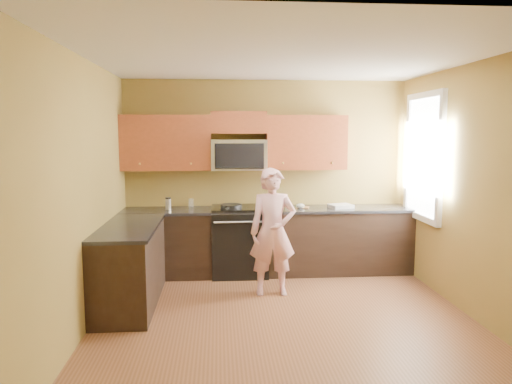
{
  "coord_description": "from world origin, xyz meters",
  "views": [
    {
      "loc": [
        -0.68,
        -4.79,
        1.96
      ],
      "look_at": [
        -0.2,
        1.3,
        1.2
      ],
      "focal_mm": 33.41,
      "sensor_mm": 36.0,
      "label": 1
    }
  ],
  "objects": [
    {
      "name": "upper_cab_left",
      "position": [
        -1.39,
        1.83,
        1.45
      ],
      "size": [
        1.22,
        0.33,
        0.75
      ],
      "primitive_type": null,
      "color": "brown",
      "rests_on": "wall_back"
    },
    {
      "name": "cabinet_left_run",
      "position": [
        -1.7,
        0.6,
        0.44
      ],
      "size": [
        0.6,
        1.6,
        0.88
      ],
      "primitive_type": "cube",
      "color": "black",
      "rests_on": "floor"
    },
    {
      "name": "cabinet_back_run",
      "position": [
        0.0,
        1.7,
        0.44
      ],
      "size": [
        4.0,
        0.6,
        0.88
      ],
      "primitive_type": "cube",
      "color": "black",
      "rests_on": "floor"
    },
    {
      "name": "woman",
      "position": [
        -0.03,
        0.82,
        0.77
      ],
      "size": [
        0.56,
        0.37,
        1.54
      ],
      "primitive_type": "imported",
      "rotation": [
        0.0,
        0.0,
        0.0
      ],
      "color": "pink",
      "rests_on": "floor"
    },
    {
      "name": "ceiling",
      "position": [
        0.0,
        0.0,
        2.7
      ],
      "size": [
        4.0,
        4.0,
        0.0
      ],
      "primitive_type": "plane",
      "rotation": [
        3.14,
        0.0,
        0.0
      ],
      "color": "white",
      "rests_on": "ground"
    },
    {
      "name": "frying_pan",
      "position": [
        -0.52,
        1.51,
        0.95
      ],
      "size": [
        0.41,
        0.56,
        0.07
      ],
      "primitive_type": null,
      "rotation": [
        0.0,
        0.0,
        -0.26
      ],
      "color": "black",
      "rests_on": "stove"
    },
    {
      "name": "butter_tub",
      "position": [
        0.11,
        1.53,
        0.92
      ],
      "size": [
        0.13,
        0.13,
        0.09
      ],
      "primitive_type": null,
      "rotation": [
        0.0,
        0.0,
        0.06
      ],
      "color": "yellow",
      "rests_on": "countertop_back"
    },
    {
      "name": "napkin_a",
      "position": [
        0.0,
        1.45,
        0.95
      ],
      "size": [
        0.14,
        0.14,
        0.06
      ],
      "primitive_type": "ellipsoid",
      "rotation": [
        0.0,
        0.0,
        -0.27
      ],
      "color": "silver",
      "rests_on": "countertop_back"
    },
    {
      "name": "microwave",
      "position": [
        -0.4,
        1.8,
        1.45
      ],
      "size": [
        0.76,
        0.4,
        0.42
      ],
      "primitive_type": null,
      "color": "silver",
      "rests_on": "wall_back"
    },
    {
      "name": "wall_left",
      "position": [
        -2.0,
        0.0,
        1.35
      ],
      "size": [
        0.0,
        4.0,
        4.0
      ],
      "primitive_type": "plane",
      "rotation": [
        1.57,
        0.0,
        1.57
      ],
      "color": "olive",
      "rests_on": "ground"
    },
    {
      "name": "floor",
      "position": [
        0.0,
        0.0,
        0.0
      ],
      "size": [
        4.0,
        4.0,
        0.0
      ],
      "primitive_type": "plane",
      "color": "brown",
      "rests_on": "ground"
    },
    {
      "name": "dish_towel",
      "position": [
        1.02,
        1.66,
        0.95
      ],
      "size": [
        0.35,
        0.31,
        0.05
      ],
      "primitive_type": "cube",
      "rotation": [
        0.0,
        0.0,
        0.27
      ],
      "color": "white",
      "rests_on": "countertop_back"
    },
    {
      "name": "travel_mug",
      "position": [
        -1.37,
        1.7,
        0.92
      ],
      "size": [
        0.08,
        0.08,
        0.17
      ],
      "primitive_type": null,
      "rotation": [
        0.0,
        0.0,
        -0.07
      ],
      "color": "silver",
      "rests_on": "countertop_back"
    },
    {
      "name": "wall_front",
      "position": [
        0.0,
        -2.0,
        1.35
      ],
      "size": [
        4.0,
        0.0,
        4.0
      ],
      "primitive_type": "plane",
      "rotation": [
        -1.57,
        0.0,
        0.0
      ],
      "color": "olive",
      "rests_on": "ground"
    },
    {
      "name": "napkin_b",
      "position": [
        0.45,
        1.67,
        0.95
      ],
      "size": [
        0.14,
        0.15,
        0.07
      ],
      "primitive_type": "ellipsoid",
      "rotation": [
        0.0,
        0.0,
        0.14
      ],
      "color": "silver",
      "rests_on": "countertop_back"
    },
    {
      "name": "upper_cab_over_mw",
      "position": [
        -0.4,
        1.83,
        2.1
      ],
      "size": [
        0.76,
        0.33,
        0.3
      ],
      "primitive_type": "cube",
      "color": "brown",
      "rests_on": "wall_back"
    },
    {
      "name": "upper_cab_right",
      "position": [
        0.54,
        1.83,
        1.45
      ],
      "size": [
        1.12,
        0.33,
        0.75
      ],
      "primitive_type": null,
      "color": "brown",
      "rests_on": "wall_back"
    },
    {
      "name": "toast_slice",
      "position": [
        0.51,
        1.69,
        0.93
      ],
      "size": [
        0.14,
        0.14,
        0.01
      ],
      "primitive_type": "cube",
      "rotation": [
        0.0,
        0.0,
        -0.3
      ],
      "color": "#B27F47",
      "rests_on": "countertop_back"
    },
    {
      "name": "countertop_back",
      "position": [
        0.0,
        1.69,
        0.9
      ],
      "size": [
        4.0,
        0.62,
        0.04
      ],
      "primitive_type": "cube",
      "color": "black",
      "rests_on": "cabinet_back_run"
    },
    {
      "name": "wall_right",
      "position": [
        2.0,
        0.0,
        1.35
      ],
      "size": [
        0.0,
        4.0,
        4.0
      ],
      "primitive_type": "plane",
      "rotation": [
        1.57,
        0.0,
        -1.57
      ],
      "color": "olive",
      "rests_on": "ground"
    },
    {
      "name": "countertop_left",
      "position": [
        -1.69,
        0.6,
        0.9
      ],
      "size": [
        0.62,
        1.6,
        0.04
      ],
      "primitive_type": "cube",
      "color": "black",
      "rests_on": "cabinet_left_run"
    },
    {
      "name": "stove",
      "position": [
        -0.4,
        1.68,
        0.47
      ],
      "size": [
        0.76,
        0.65,
        0.95
      ],
      "primitive_type": null,
      "color": "black",
      "rests_on": "floor"
    },
    {
      "name": "glass_a",
      "position": [
        -1.07,
        1.92,
        0.98
      ],
      "size": [
        0.09,
        0.09,
        0.12
      ],
      "primitive_type": "cylinder",
      "rotation": [
        0.0,
        0.0,
        0.33
      ],
      "color": "silver",
      "rests_on": "countertop_back"
    },
    {
      "name": "wall_back",
      "position": [
        0.0,
        2.0,
        1.35
      ],
      "size": [
        4.0,
        0.0,
        4.0
      ],
      "primitive_type": "plane",
      "rotation": [
        1.57,
        0.0,
        0.0
      ],
      "color": "olive",
      "rests_on": "ground"
    },
    {
      "name": "window",
      "position": [
        1.98,
        1.2,
        1.65
      ],
      "size": [
        0.06,
        1.06,
        1.66
      ],
      "primitive_type": null,
      "color": "white",
      "rests_on": "wall_right"
    }
  ]
}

